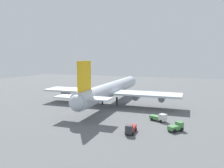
{
  "coord_description": "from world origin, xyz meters",
  "views": [
    {
      "loc": [
        -86.35,
        -30.77,
        19.23
      ],
      "look_at": [
        0.0,
        0.0,
        8.2
      ],
      "focal_mm": 35.39,
      "sensor_mm": 36.0,
      "label": 1
    }
  ],
  "objects_px": {
    "pushback_tractor": "(159,117)",
    "safety_cone_nose": "(137,93)",
    "cargo_airplane": "(112,89)",
    "baggage_tug": "(131,129)",
    "maintenance_van": "(176,127)"
  },
  "relations": [
    {
      "from": "baggage_tug",
      "to": "maintenance_van",
      "type": "xyz_separation_m",
      "value": [
        5.74,
        -10.85,
        -0.04
      ]
    },
    {
      "from": "cargo_airplane",
      "to": "safety_cone_nose",
      "type": "bearing_deg",
      "value": -7.08
    },
    {
      "from": "pushback_tractor",
      "to": "safety_cone_nose",
      "type": "distance_m",
      "value": 53.0
    },
    {
      "from": "safety_cone_nose",
      "to": "cargo_airplane",
      "type": "bearing_deg",
      "value": 172.92
    },
    {
      "from": "cargo_airplane",
      "to": "safety_cone_nose",
      "type": "relative_size",
      "value": 102.14
    },
    {
      "from": "maintenance_van",
      "to": "safety_cone_nose",
      "type": "xyz_separation_m",
      "value": [
        57.28,
        24.11,
        -0.8
      ]
    },
    {
      "from": "pushback_tractor",
      "to": "safety_cone_nose",
      "type": "height_order",
      "value": "pushback_tractor"
    },
    {
      "from": "baggage_tug",
      "to": "pushback_tractor",
      "type": "bearing_deg",
      "value": -21.81
    },
    {
      "from": "baggage_tug",
      "to": "safety_cone_nose",
      "type": "relative_size",
      "value": 8.15
    },
    {
      "from": "baggage_tug",
      "to": "pushback_tractor",
      "type": "distance_m",
      "value": 14.44
    },
    {
      "from": "cargo_airplane",
      "to": "baggage_tug",
      "type": "relative_size",
      "value": 12.54
    },
    {
      "from": "pushback_tractor",
      "to": "cargo_airplane",
      "type": "bearing_deg",
      "value": 48.74
    },
    {
      "from": "pushback_tractor",
      "to": "maintenance_van",
      "type": "height_order",
      "value": "pushback_tractor"
    },
    {
      "from": "pushback_tractor",
      "to": "maintenance_van",
      "type": "bearing_deg",
      "value": -144.43
    },
    {
      "from": "cargo_airplane",
      "to": "pushback_tractor",
      "type": "relative_size",
      "value": 11.92
    }
  ]
}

